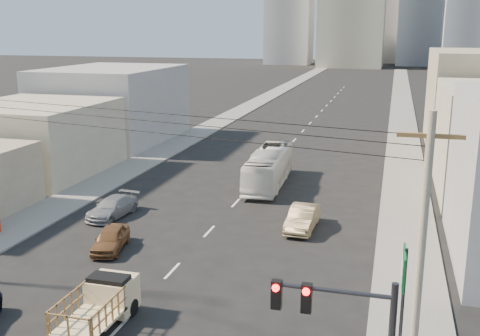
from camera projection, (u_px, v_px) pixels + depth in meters
The scene contains 17 objects.
sidewalk_left at pixel (250, 106), 89.91m from camera, with size 3.50×180.00×0.12m, color slate.
sidewalk_right at pixel (402, 111), 83.85m from camera, with size 3.50×180.00×0.12m, color slate.
lane_dashes at pixel (307, 127), 70.99m from camera, with size 0.15×104.00×0.01m.
flatbed_pickup at pixel (100, 303), 23.24m from camera, with size 1.95×4.41×1.90m.
city_bus at pixel (269, 168), 44.44m from camera, with size 2.39×10.20×2.84m, color silver.
sedan_brown at pixel (111, 239), 31.53m from camera, with size 1.52×3.78×1.29m, color brown.
sedan_tan at pixel (303, 218), 34.75m from camera, with size 1.53×4.40×1.45m, color #917A54.
sedan_grey at pixel (113, 207), 37.09m from camera, with size 1.79×4.41×1.28m, color gray.
green_sign at pixel (403, 283), 19.04m from camera, with size 0.18×1.60×5.00m.
utility_pole at pixel (419, 275), 16.26m from camera, with size 1.80×0.24×10.00m.
overhead_wires at pixel (98, 117), 20.65m from camera, with size 23.01×5.02×0.72m.
bldg_left_mid at pixel (35, 138), 48.03m from camera, with size 11.00×12.00×6.00m, color #A69C86.
bldg_left_far at pixel (113, 104), 61.95m from camera, with size 12.00×16.00×8.00m, color gray.
midrise_ne at pixel (424, 4), 184.98m from camera, with size 16.00×16.00×40.00m, color gray.
midrise_nw at pixel (290, 14), 192.37m from camera, with size 15.00×15.00×34.00m, color gray.
midrise_back at pixel (388, 0), 201.62m from camera, with size 18.00×18.00×44.00m, color gray.
midrise_east at pixel (468, 22), 164.64m from camera, with size 14.00×14.00×28.00m, color gray.
Camera 1 is at (10.47, -16.87, 12.15)m, focal length 42.00 mm.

